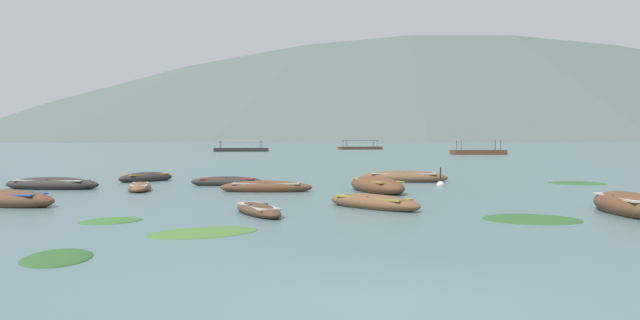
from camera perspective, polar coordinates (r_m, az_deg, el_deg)
ground_plane at (r=1507.91m, az=-5.72°, el=1.67°), size 6000.00×6000.00×0.00m
mountain_1 at (r=2135.18m, az=-15.78°, el=5.55°), size 1215.17×1215.17×291.22m
mountain_2 at (r=1882.24m, az=7.10°, el=10.40°), size 2441.70×2441.70×570.55m
mountain_3 at (r=2283.37m, az=26.65°, el=6.47°), size 1380.87×1380.87×393.94m
rowboat_0 at (r=31.95m, az=7.79°, el=-1.62°), size 4.75×2.57×0.72m
rowboat_1 at (r=19.27m, az=5.00°, el=-3.98°), size 3.02×3.46×0.55m
rowboat_2 at (r=17.70m, az=-5.78°, el=-4.65°), size 1.78×3.14×0.39m
rowboat_3 at (r=29.38m, az=-23.68°, el=-2.09°), size 4.48×2.24×0.65m
rowboat_4 at (r=29.39m, az=-8.63°, el=-2.02°), size 3.57×1.39×0.53m
rowboat_6 at (r=25.55m, az=5.29°, el=-2.40°), size 2.39×4.61×0.79m
rowboat_7 at (r=22.24m, az=-27.32°, el=-3.30°), size 3.90×2.44×0.68m
rowboat_8 at (r=27.17m, az=-16.47°, el=-2.44°), size 1.40×3.25×0.44m
rowboat_9 at (r=25.58m, az=-5.04°, el=-2.54°), size 3.95×1.42×0.58m
rowboat_10 at (r=33.29m, az=-15.90°, el=-1.59°), size 3.03×3.14×0.60m
rowboat_11 at (r=19.87m, az=26.79°, el=-3.78°), size 1.96×4.16×0.79m
ferry_0 at (r=98.72m, az=14.54°, el=0.75°), size 8.35×2.88×2.54m
ferry_1 at (r=156.06m, az=3.76°, el=1.15°), size 11.41×5.60×2.54m
ferry_2 at (r=126.01m, az=-7.39°, el=0.99°), size 11.30×5.32×2.54m
mooring_buoy at (r=28.73m, az=11.15°, el=-2.27°), size 0.37×0.37×1.00m
weed_patch_0 at (r=32.99m, az=22.79°, el=-2.02°), size 3.01×3.07×0.14m
weed_patch_1 at (r=12.06m, az=-23.28°, el=-8.40°), size 1.46×2.00×0.14m
weed_patch_4 at (r=17.42m, az=19.12°, el=-5.25°), size 3.08×2.89×0.14m
weed_patch_5 at (r=16.99m, az=-18.94°, el=-5.42°), size 2.09×1.99×0.14m
weed_patch_6 at (r=14.34m, az=-10.83°, el=-6.68°), size 3.10×2.65×0.14m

